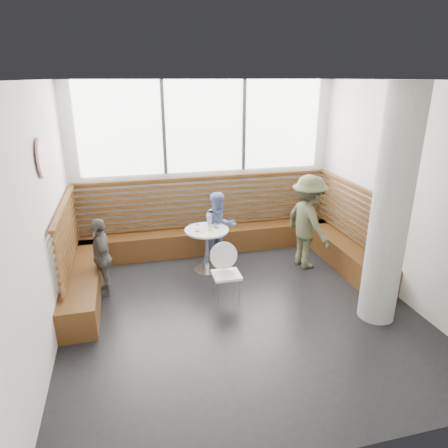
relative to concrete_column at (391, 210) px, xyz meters
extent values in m
cube|color=silver|center=(-1.85, 0.60, 0.00)|extent=(5.00, 5.00, 3.20)
cube|color=black|center=(-1.85, 0.60, -1.60)|extent=(5.00, 5.00, 0.01)
cube|color=white|center=(-1.85, 0.60, 1.60)|extent=(5.00, 5.00, 0.01)
cube|color=white|center=(-1.85, 3.08, 0.77)|extent=(4.50, 0.02, 1.65)
cube|color=#3F3F42|center=(-2.60, 3.06, 0.77)|extent=(0.06, 0.04, 1.65)
cube|color=#3F3F42|center=(-1.10, 3.06, 0.77)|extent=(0.06, 0.04, 1.65)
cube|color=#462A11|center=(-1.85, 2.85, -1.38)|extent=(5.00, 0.50, 0.45)
cube|color=#462A11|center=(-4.10, 1.85, -1.38)|extent=(0.50, 2.50, 0.45)
cube|color=#462A11|center=(0.40, 1.85, -1.38)|extent=(0.50, 2.50, 0.45)
cube|color=#4C2D13|center=(-1.85, 3.02, -0.65)|extent=(4.88, 0.08, 0.98)
cube|color=#4C2D13|center=(-4.27, 1.85, -0.65)|extent=(0.08, 2.38, 0.98)
cube|color=#4C2D13|center=(0.57, 1.85, -0.65)|extent=(0.08, 2.38, 0.98)
cylinder|color=gray|center=(0.00, 0.00, 0.00)|extent=(0.50, 0.50, 3.20)
cylinder|color=white|center=(-4.31, 1.00, 0.70)|extent=(0.03, 0.50, 0.50)
cylinder|color=silver|center=(-2.06, 1.99, -1.59)|extent=(0.48, 0.48, 0.03)
cylinder|color=silver|center=(-2.06, 1.99, -1.21)|extent=(0.07, 0.07, 0.75)
cylinder|color=#B7B7BA|center=(-2.06, 1.99, -0.84)|extent=(0.76, 0.76, 0.03)
cube|color=white|center=(-1.98, 0.92, -1.16)|extent=(0.41, 0.39, 0.04)
cylinder|color=white|center=(-1.98, 1.09, -0.92)|extent=(0.43, 0.10, 0.42)
cylinder|color=silver|center=(-2.15, 0.77, -1.39)|extent=(0.02, 0.02, 0.42)
cylinder|color=silver|center=(-1.82, 0.77, -1.39)|extent=(0.02, 0.02, 0.42)
cylinder|color=silver|center=(-2.15, 1.06, -1.39)|extent=(0.02, 0.02, 0.42)
cylinder|color=silver|center=(-1.82, 1.06, -1.39)|extent=(0.02, 0.02, 0.42)
imported|color=#4A4D33|center=(-0.28, 1.76, -0.76)|extent=(0.82, 1.18, 1.68)
imported|color=#6A7EB7|center=(-1.78, 2.22, -0.92)|extent=(0.76, 0.66, 1.35)
imported|color=#595651|center=(-3.79, 1.62, -0.97)|extent=(0.41, 0.77, 1.26)
cylinder|color=white|center=(-2.18, 2.13, -0.81)|extent=(0.18, 0.18, 0.01)
cylinder|color=white|center=(-1.95, 2.17, -0.81)|extent=(0.20, 0.20, 0.01)
cylinder|color=white|center=(-2.23, 1.94, -0.76)|extent=(0.07, 0.07, 0.11)
cylinder|color=white|center=(-2.02, 1.93, -0.76)|extent=(0.07, 0.07, 0.11)
cylinder|color=white|center=(-1.89, 2.03, -0.77)|extent=(0.07, 0.07, 0.11)
cube|color=#A5C64C|center=(-2.00, 1.83, -0.82)|extent=(0.25, 0.20, 0.00)
camera|label=1|loc=(-3.31, -4.27, 1.63)|focal=32.00mm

